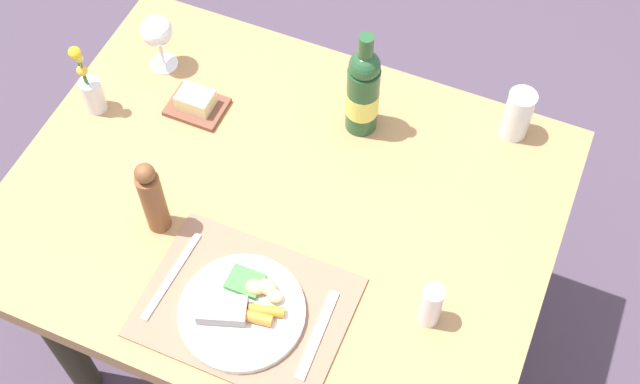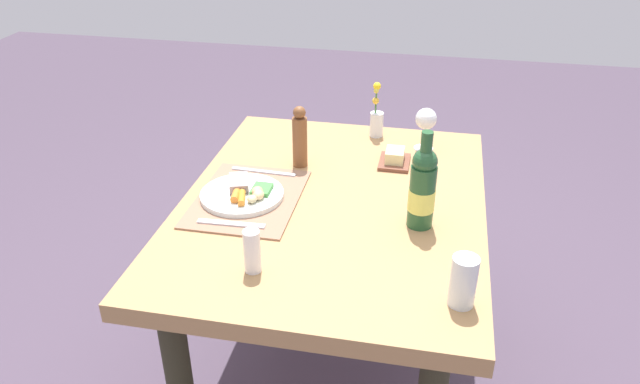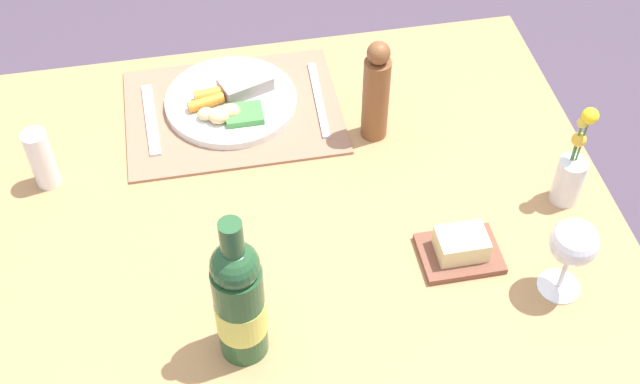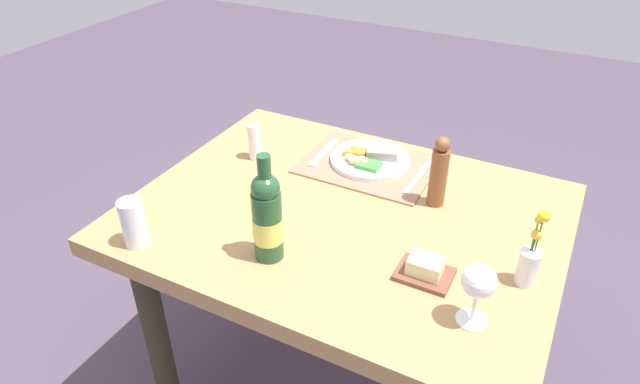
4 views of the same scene
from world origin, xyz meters
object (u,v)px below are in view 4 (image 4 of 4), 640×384
object	(u,v)px
fork	(418,177)
salt_shaker	(255,142)
wine_bottle	(267,217)
dining_table	(344,240)
wine_glass	(479,283)
dinner_plate	(370,159)
flower_vase	(530,260)
water_tumbler	(134,226)
butter_dish	(425,270)
pepper_mill	(439,173)
knife	(324,152)

from	to	relation	value
fork	salt_shaker	size ratio (longest dim) A/B	1.83
salt_shaker	wine_bottle	distance (m)	0.50
dining_table	salt_shaker	world-z (taller)	salt_shaker
dining_table	wine_glass	world-z (taller)	wine_glass
dinner_plate	flower_vase	world-z (taller)	flower_vase
dining_table	water_tumbler	bearing A→B (deg)	42.65
butter_dish	wine_bottle	size ratio (longest dim) A/B	0.46
salt_shaker	wine_bottle	bearing A→B (deg)	126.88
wine_glass	flower_vase	distance (m)	0.20
salt_shaker	pepper_mill	bearing A→B (deg)	-178.56
pepper_mill	wine_bottle	world-z (taller)	wine_bottle
dinner_plate	wine_bottle	size ratio (longest dim) A/B	0.88
water_tumbler	wine_glass	size ratio (longest dim) A/B	0.85
wine_glass	wine_bottle	world-z (taller)	wine_bottle
butter_dish	knife	bearing A→B (deg)	-40.80
water_tumbler	pepper_mill	world-z (taller)	pepper_mill
water_tumbler	salt_shaker	xyz separation A→B (m)	(-0.03, -0.51, 0.00)
dinner_plate	wine_glass	world-z (taller)	wine_glass
knife	butter_dish	distance (m)	0.63
knife	water_tumbler	bearing A→B (deg)	69.23
fork	wine_glass	xyz separation A→B (m)	(-0.29, 0.50, 0.10)
wine_bottle	knife	bearing A→B (deg)	-77.74
dining_table	fork	world-z (taller)	fork
fork	wine_glass	bearing A→B (deg)	123.01
wine_bottle	water_tumbler	bearing A→B (deg)	19.43
water_tumbler	flower_vase	distance (m)	0.95
wine_bottle	salt_shaker	bearing A→B (deg)	-53.12
water_tumbler	pepper_mill	bearing A→B (deg)	-139.62
salt_shaker	flower_vase	xyz separation A→B (m)	(-0.88, 0.20, 0.01)
wine_glass	dining_table	bearing A→B (deg)	-30.66
fork	flower_vase	world-z (taller)	flower_vase
dinner_plate	salt_shaker	xyz separation A→B (m)	(0.34, 0.13, 0.04)
dinner_plate	butter_dish	bearing A→B (deg)	127.22
knife	flower_vase	size ratio (longest dim) A/B	0.96
flower_vase	pepper_mill	bearing A→B (deg)	-37.35
flower_vase	dinner_plate	bearing A→B (deg)	-32.08
fork	flower_vase	xyz separation A→B (m)	(-0.37, 0.32, 0.06)
knife	water_tumbler	size ratio (longest dim) A/B	1.52
water_tumbler	salt_shaker	bearing A→B (deg)	-93.07
flower_vase	knife	bearing A→B (deg)	-25.07
fork	salt_shaker	xyz separation A→B (m)	(0.51, 0.12, 0.05)
butter_dish	flower_vase	xyz separation A→B (m)	(-0.21, -0.09, 0.05)
fork	knife	world-z (taller)	same
dining_table	butter_dish	bearing A→B (deg)	150.67
pepper_mill	wine_bottle	bearing A→B (deg)	54.48
dinner_plate	salt_shaker	distance (m)	0.37
dinner_plate	pepper_mill	world-z (taller)	pepper_mill
fork	pepper_mill	bearing A→B (deg)	132.21
water_tumbler	pepper_mill	distance (m)	0.81
dining_table	water_tumbler	xyz separation A→B (m)	(0.41, 0.38, 0.16)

